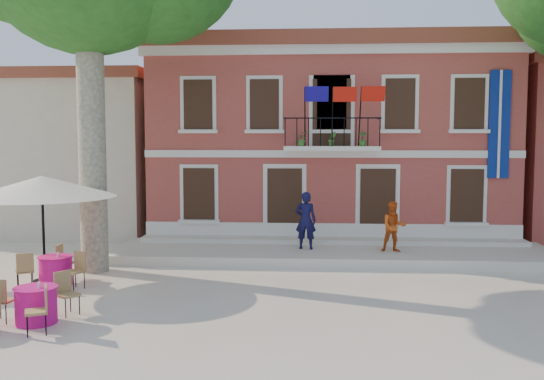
% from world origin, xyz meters
% --- Properties ---
extents(ground, '(90.00, 90.00, 0.00)m').
position_xyz_m(ground, '(0.00, 0.00, 0.00)').
color(ground, beige).
rests_on(ground, ground).
extents(main_building, '(13.50, 9.59, 7.50)m').
position_xyz_m(main_building, '(2.00, 9.99, 3.78)').
color(main_building, '#AB473D').
rests_on(main_building, ground).
extents(neighbor_west, '(9.40, 9.40, 6.40)m').
position_xyz_m(neighbor_west, '(-9.50, 11.00, 3.22)').
color(neighbor_west, beige).
rests_on(neighbor_west, ground).
extents(terrace, '(14.00, 3.40, 0.30)m').
position_xyz_m(terrace, '(2.00, 4.40, 0.15)').
color(terrace, silver).
rests_on(terrace, ground).
extents(patio_umbrella, '(3.85, 3.85, 2.86)m').
position_xyz_m(patio_umbrella, '(-5.76, 0.56, 2.57)').
color(patio_umbrella, black).
rests_on(patio_umbrella, ground).
extents(pedestrian_navy, '(0.72, 0.52, 1.84)m').
position_xyz_m(pedestrian_navy, '(1.15, 4.32, 1.22)').
color(pedestrian_navy, '#101036').
rests_on(pedestrian_navy, terrace).
extents(pedestrian_orange, '(0.80, 0.64, 1.58)m').
position_xyz_m(pedestrian_orange, '(3.90, 4.02, 1.09)').
color(pedestrian_orange, '#D45318').
rests_on(pedestrian_orange, terrace).
extents(cafe_table_1, '(1.69, 1.87, 0.95)m').
position_xyz_m(cafe_table_1, '(-4.39, -2.89, 0.43)').
color(cafe_table_1, '#C71272').
rests_on(cafe_table_1, ground).
extents(cafe_table_3, '(1.87, 1.63, 0.95)m').
position_xyz_m(cafe_table_3, '(-5.35, 0.31, 0.43)').
color(cafe_table_3, '#C71272').
rests_on(cafe_table_3, ground).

